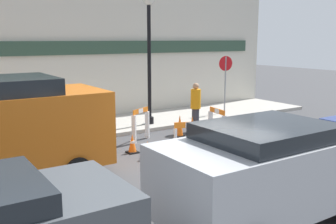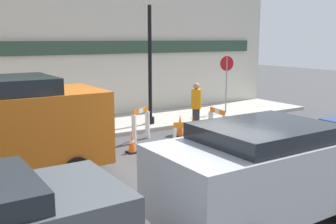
{
  "view_description": "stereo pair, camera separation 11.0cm",
  "coord_description": "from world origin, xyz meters",
  "px_view_note": "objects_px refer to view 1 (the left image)",
  "views": [
    {
      "loc": [
        -5.64,
        -6.71,
        3.13
      ],
      "look_at": [
        0.63,
        2.81,
        1.0
      ],
      "focal_mm": 42.0,
      "sensor_mm": 36.0,
      "label": 1
    },
    {
      "loc": [
        -5.55,
        -6.77,
        3.13
      ],
      "look_at": [
        0.63,
        2.81,
        1.0
      ],
      "focal_mm": 42.0,
      "sensor_mm": 36.0,
      "label": 2
    }
  ],
  "objects_px": {
    "stop_sign": "(225,75)",
    "parked_car_1": "(265,168)",
    "streetlamp_post": "(149,40)",
    "person_worker": "(196,106)"
  },
  "relations": [
    {
      "from": "streetlamp_post",
      "to": "parked_car_1",
      "type": "height_order",
      "value": "streetlamp_post"
    },
    {
      "from": "parked_car_1",
      "to": "person_worker",
      "type": "bearing_deg",
      "value": 62.6
    },
    {
      "from": "person_worker",
      "to": "streetlamp_post",
      "type": "bearing_deg",
      "value": -94.74
    },
    {
      "from": "person_worker",
      "to": "parked_car_1",
      "type": "height_order",
      "value": "parked_car_1"
    },
    {
      "from": "streetlamp_post",
      "to": "person_worker",
      "type": "relative_size",
      "value": 2.74
    },
    {
      "from": "streetlamp_post",
      "to": "stop_sign",
      "type": "xyz_separation_m",
      "value": [
        3.69,
        0.16,
        -1.41
      ]
    },
    {
      "from": "stop_sign",
      "to": "person_worker",
      "type": "distance_m",
      "value": 3.22
    },
    {
      "from": "stop_sign",
      "to": "parked_car_1",
      "type": "distance_m",
      "value": 9.65
    },
    {
      "from": "stop_sign",
      "to": "parked_car_1",
      "type": "xyz_separation_m",
      "value": [
        -5.85,
        -7.64,
        -0.7
      ]
    },
    {
      "from": "streetlamp_post",
      "to": "stop_sign",
      "type": "height_order",
      "value": "streetlamp_post"
    }
  ]
}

